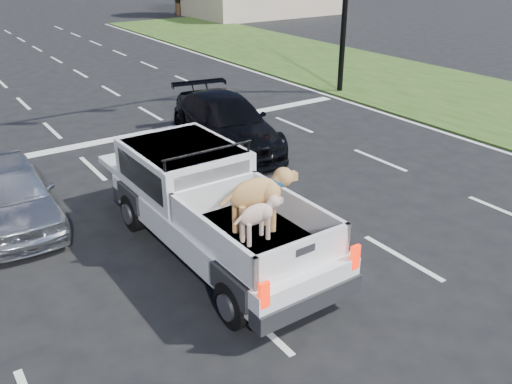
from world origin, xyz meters
The scene contains 6 objects.
ground centered at (0.00, 0.00, 0.00)m, with size 160.00×160.00×0.00m, color black.
road_markings centered at (0.00, 6.56, 0.01)m, with size 17.75×60.00×0.01m.
grass_shoulder_right centered at (13.00, 6.00, 0.03)m, with size 8.00×60.00×0.06m, color #214114.
pickup_truck centered at (-1.17, 2.40, 1.00)m, with size 2.22×5.74×2.14m.
silver_sedan centered at (-4.20, 5.83, 0.70)m, with size 1.65×4.11×1.40m, color #B0B2B7.
black_coupe centered at (2.20, 7.43, 0.77)m, with size 2.16×5.32×1.54m, color black.
Camera 1 is at (-5.78, -5.95, 5.65)m, focal length 38.00 mm.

